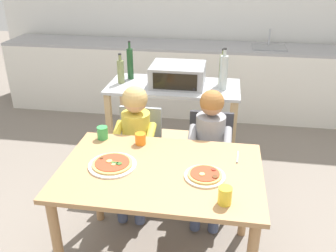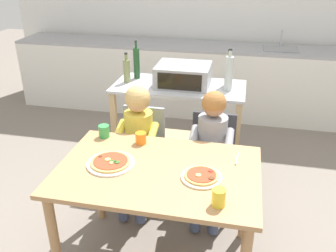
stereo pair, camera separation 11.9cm
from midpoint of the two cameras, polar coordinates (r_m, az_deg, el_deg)
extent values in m
plane|color=slate|center=(3.64, 1.31, -6.62)|extent=(12.02, 12.02, 0.00)
cube|color=white|center=(4.96, 4.58, 18.78)|extent=(5.51, 0.12, 2.70)
cube|color=silver|center=(4.77, 3.77, 7.16)|extent=(4.96, 0.60, 0.86)
cube|color=#9E9EA3|center=(4.64, 3.93, 12.38)|extent=(4.96, 0.60, 0.03)
cube|color=gray|center=(4.65, 14.88, 11.77)|extent=(0.40, 0.33, 0.02)
cylinder|color=#B7BABF|center=(4.74, 14.91, 13.31)|extent=(0.02, 0.02, 0.20)
cube|color=#B7BABF|center=(3.23, -0.17, 6.20)|extent=(1.16, 0.54, 0.02)
cube|color=tan|center=(3.46, -0.16, -2.57)|extent=(1.07, 0.50, 0.02)
cube|color=tan|center=(3.33, -10.03, -1.90)|extent=(0.05, 0.05, 0.86)
cube|color=tan|center=(3.17, 8.88, -3.34)|extent=(0.05, 0.05, 0.86)
cube|color=tan|center=(3.72, -7.82, 1.38)|extent=(0.05, 0.05, 0.86)
cube|color=tan|center=(3.58, 9.01, 0.25)|extent=(0.05, 0.05, 0.86)
cube|color=#999BA0|center=(3.21, 0.50, 8.03)|extent=(0.46, 0.38, 0.18)
cube|color=black|center=(3.03, -0.05, 6.93)|extent=(0.37, 0.01, 0.14)
cylinder|color=black|center=(3.03, 2.99, 5.76)|extent=(0.02, 0.01, 0.02)
cylinder|color=#ADB7B2|center=(3.11, 7.62, 8.24)|extent=(0.07, 0.07, 0.29)
cylinder|color=#ADB7B2|center=(3.06, 7.81, 11.32)|extent=(0.03, 0.03, 0.05)
cylinder|color=black|center=(3.05, 7.85, 11.92)|extent=(0.03, 0.03, 0.01)
cylinder|color=olive|center=(3.24, 7.49, 8.71)|extent=(0.06, 0.06, 0.27)
cylinder|color=olive|center=(3.19, 7.65, 11.34)|extent=(0.03, 0.03, 0.04)
cylinder|color=black|center=(3.19, 7.67, 11.80)|extent=(0.03, 0.03, 0.01)
cylinder|color=olive|center=(3.29, -8.46, 8.39)|extent=(0.06, 0.06, 0.20)
cylinder|color=olive|center=(3.26, -8.61, 10.54)|extent=(0.03, 0.03, 0.05)
cylinder|color=black|center=(3.25, -8.65, 11.09)|extent=(0.03, 0.03, 0.01)
cylinder|color=#1E4723|center=(3.38, -6.98, 9.63)|extent=(0.06, 0.06, 0.28)
cylinder|color=#1E4723|center=(3.34, -7.13, 12.41)|extent=(0.02, 0.02, 0.06)
cylinder|color=black|center=(3.33, -7.17, 13.00)|extent=(0.02, 0.02, 0.01)
cube|color=#AD7F51|center=(2.25, -2.73, -7.12)|extent=(1.24, 0.82, 0.03)
cylinder|color=#AD7F51|center=(2.39, -18.31, -17.74)|extent=(0.06, 0.06, 0.72)
cylinder|color=#AD7F51|center=(2.88, -12.26, -8.51)|extent=(0.06, 0.06, 0.72)
cylinder|color=#AD7F51|center=(2.72, 10.83, -10.66)|extent=(0.06, 0.06, 0.72)
cube|color=gray|center=(2.96, -5.98, -5.05)|extent=(0.36, 0.36, 0.04)
cube|color=gray|center=(3.01, -5.39, -0.40)|extent=(0.34, 0.03, 0.38)
cylinder|color=gray|center=(2.93, -3.64, -10.48)|extent=(0.03, 0.03, 0.42)
cylinder|color=gray|center=(3.00, -9.32, -9.83)|extent=(0.03, 0.03, 0.42)
cylinder|color=gray|center=(3.17, -2.48, -7.32)|extent=(0.03, 0.03, 0.42)
cylinder|color=gray|center=(3.24, -7.72, -6.80)|extent=(0.03, 0.03, 0.42)
cube|color=#333338|center=(2.88, 5.20, -6.03)|extent=(0.36, 0.36, 0.04)
cube|color=#333338|center=(2.93, 5.58, -1.22)|extent=(0.34, 0.03, 0.38)
cylinder|color=#333338|center=(2.88, 7.83, -11.53)|extent=(0.03, 0.03, 0.42)
cylinder|color=#333338|center=(2.89, 1.77, -11.06)|extent=(0.03, 0.03, 0.42)
cylinder|color=#333338|center=(3.12, 8.02, -8.21)|extent=(0.03, 0.03, 0.42)
cylinder|color=#333338|center=(3.13, 2.49, -7.80)|extent=(0.03, 0.03, 0.42)
cube|color=#424C6B|center=(2.81, -5.34, -5.92)|extent=(0.10, 0.30, 0.10)
cylinder|color=#424C6B|center=(2.85, -5.78, -11.39)|extent=(0.08, 0.08, 0.44)
cube|color=#424C6B|center=(2.85, -8.09, -5.65)|extent=(0.10, 0.30, 0.10)
cylinder|color=#424C6B|center=(2.88, -8.53, -11.06)|extent=(0.08, 0.08, 0.44)
cylinder|color=yellow|center=(2.73, -4.10, -1.76)|extent=(0.06, 0.26, 0.15)
cylinder|color=yellow|center=(2.79, -9.31, -1.35)|extent=(0.06, 0.26, 0.15)
cylinder|color=yellow|center=(2.86, -6.18, -1.28)|extent=(0.22, 0.22, 0.36)
sphere|color=tan|center=(2.74, -6.46, 3.96)|extent=(0.18, 0.18, 0.18)
sphere|color=tan|center=(2.74, -6.47, 4.28)|extent=(0.19, 0.19, 0.19)
cube|color=#424C6B|center=(2.74, 6.48, -6.96)|extent=(0.10, 0.30, 0.10)
cylinder|color=#424C6B|center=(2.77, 6.07, -12.58)|extent=(0.08, 0.08, 0.44)
cube|color=#424C6B|center=(2.74, 3.54, -6.74)|extent=(0.10, 0.30, 0.10)
cylinder|color=#424C6B|center=(2.78, 3.12, -12.35)|extent=(0.08, 0.08, 0.44)
cylinder|color=gray|center=(2.66, 8.06, -2.47)|extent=(0.06, 0.26, 0.15)
cylinder|color=gray|center=(2.67, 2.48, -2.08)|extent=(0.06, 0.26, 0.15)
cylinder|color=gray|center=(2.77, 5.38, -2.00)|extent=(0.22, 0.22, 0.38)
sphere|color=#A37556|center=(2.65, 5.64, 3.45)|extent=(0.17, 0.17, 0.17)
sphere|color=#9E6633|center=(2.64, 5.65, 3.75)|extent=(0.18, 0.18, 0.18)
cylinder|color=white|center=(2.30, -10.18, -6.08)|extent=(0.30, 0.30, 0.01)
cylinder|color=tan|center=(2.29, -10.21, -5.83)|extent=(0.25, 0.25, 0.01)
cylinder|color=#B23D23|center=(2.29, -10.22, -5.66)|extent=(0.21, 0.21, 0.00)
cylinder|color=#386628|center=(2.28, -10.06, -5.70)|extent=(0.02, 0.02, 0.01)
cylinder|color=#386628|center=(2.26, -9.16, -5.87)|extent=(0.03, 0.03, 0.01)
cylinder|color=#386628|center=(2.27, -9.60, -5.76)|extent=(0.02, 0.02, 0.01)
cylinder|color=#563319|center=(2.34, -11.84, -4.96)|extent=(0.02, 0.02, 0.01)
cylinder|color=#DBC666|center=(2.30, -10.66, -5.46)|extent=(0.04, 0.04, 0.01)
cylinder|color=#DBC666|center=(2.26, -10.05, -5.99)|extent=(0.03, 0.03, 0.01)
cylinder|color=beige|center=(2.17, 4.22, -7.89)|extent=(0.24, 0.24, 0.01)
cylinder|color=tan|center=(2.16, 4.23, -7.62)|extent=(0.20, 0.20, 0.01)
cylinder|color=#B23D23|center=(2.16, 4.24, -7.45)|extent=(0.17, 0.17, 0.00)
cylinder|color=#563319|center=(2.12, 5.81, -7.95)|extent=(0.03, 0.03, 0.01)
cylinder|color=maroon|center=(2.19, 5.64, -6.85)|extent=(0.03, 0.03, 0.01)
cylinder|color=#DBC666|center=(2.14, 3.79, -7.58)|extent=(0.03, 0.03, 0.01)
cylinder|color=yellow|center=(1.95, 7.18, -10.82)|extent=(0.07, 0.07, 0.10)
cylinder|color=green|center=(2.62, -11.52, -1.07)|extent=(0.08, 0.08, 0.09)
cylinder|color=orange|center=(2.51, -5.69, -2.02)|extent=(0.07, 0.07, 0.08)
cylinder|color=#B7BABF|center=(2.38, 9.46, -4.83)|extent=(0.02, 0.14, 0.01)
camera|label=1|loc=(0.06, -91.40, -0.68)|focal=38.83mm
camera|label=2|loc=(0.06, 88.60, 0.68)|focal=38.83mm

